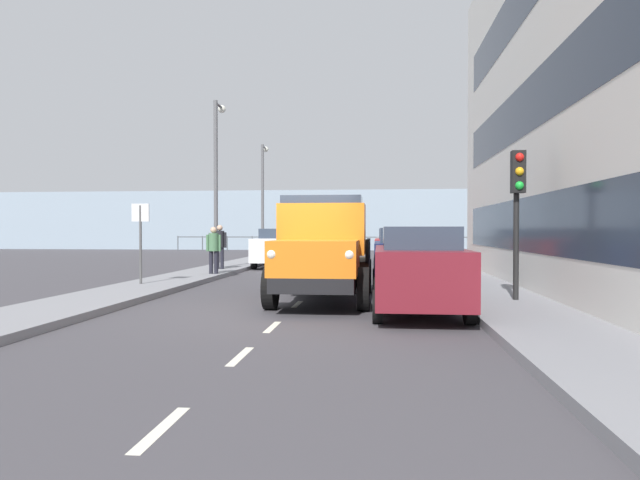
{
  "coord_description": "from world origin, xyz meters",
  "views": [
    {
      "loc": [
        -1.79,
        11.08,
        1.66
      ],
      "look_at": [
        0.53,
        -11.29,
        1.26
      ],
      "focal_mm": 31.47,
      "sensor_mm": 36.0,
      "label": 1
    }
  ],
  "objects_px": {
    "pedestrian_couple_a": "(220,243)",
    "street_sign": "(140,229)",
    "car_red_kerbside_2": "(398,249)",
    "car_grey_kerbside_3": "(394,245)",
    "car_white_oppositeside_0": "(279,247)",
    "pedestrian_couple_b": "(214,246)",
    "lamp_post_far": "(263,190)",
    "car_maroon_kerbside_near": "(418,268)",
    "traffic_light_near": "(518,192)",
    "truck_vintage_orange": "(323,251)",
    "lamp_post_promenade": "(217,169)",
    "car_navy_kerbside_1": "(405,256)"
  },
  "relations": [
    {
      "from": "car_grey_kerbside_3",
      "to": "traffic_light_near",
      "type": "xyz_separation_m",
      "value": [
        -2.18,
        16.16,
        1.58
      ]
    },
    {
      "from": "pedestrian_couple_b",
      "to": "pedestrian_couple_a",
      "type": "relative_size",
      "value": 0.95
    },
    {
      "from": "car_navy_kerbside_1",
      "to": "pedestrian_couple_a",
      "type": "distance_m",
      "value": 8.19
    },
    {
      "from": "car_grey_kerbside_3",
      "to": "pedestrian_couple_a",
      "type": "relative_size",
      "value": 2.45
    },
    {
      "from": "pedestrian_couple_b",
      "to": "lamp_post_promenade",
      "type": "bearing_deg",
      "value": -75.98
    },
    {
      "from": "lamp_post_far",
      "to": "street_sign",
      "type": "distance_m",
      "value": 16.15
    },
    {
      "from": "car_navy_kerbside_1",
      "to": "car_red_kerbside_2",
      "type": "xyz_separation_m",
      "value": [
        0.0,
        -5.77,
        -0.0
      ]
    },
    {
      "from": "car_red_kerbside_2",
      "to": "lamp_post_far",
      "type": "relative_size",
      "value": 0.66
    },
    {
      "from": "truck_vintage_orange",
      "to": "pedestrian_couple_b",
      "type": "xyz_separation_m",
      "value": [
        4.4,
        -6.08,
        -0.08
      ]
    },
    {
      "from": "car_white_oppositeside_0",
      "to": "traffic_light_near",
      "type": "relative_size",
      "value": 1.37
    },
    {
      "from": "car_white_oppositeside_0",
      "to": "pedestrian_couple_a",
      "type": "height_order",
      "value": "pedestrian_couple_a"
    },
    {
      "from": "truck_vintage_orange",
      "to": "car_maroon_kerbside_near",
      "type": "height_order",
      "value": "truck_vintage_orange"
    },
    {
      "from": "pedestrian_couple_a",
      "to": "street_sign",
      "type": "bearing_deg",
      "value": 85.31
    },
    {
      "from": "pedestrian_couple_b",
      "to": "lamp_post_far",
      "type": "relative_size",
      "value": 0.26
    },
    {
      "from": "street_sign",
      "to": "pedestrian_couple_b",
      "type": "bearing_deg",
      "value": -104.35
    },
    {
      "from": "car_white_oppositeside_0",
      "to": "pedestrian_couple_b",
      "type": "bearing_deg",
      "value": 77.51
    },
    {
      "from": "car_maroon_kerbside_near",
      "to": "pedestrian_couple_a",
      "type": "bearing_deg",
      "value": -55.24
    },
    {
      "from": "truck_vintage_orange",
      "to": "car_maroon_kerbside_near",
      "type": "distance_m",
      "value": 2.57
    },
    {
      "from": "car_white_oppositeside_0",
      "to": "lamp_post_far",
      "type": "xyz_separation_m",
      "value": [
        2.07,
        -6.43,
        3.03
      ]
    },
    {
      "from": "truck_vintage_orange",
      "to": "car_maroon_kerbside_near",
      "type": "relative_size",
      "value": 1.3
    },
    {
      "from": "traffic_light_near",
      "to": "car_grey_kerbside_3",
      "type": "bearing_deg",
      "value": -82.33
    },
    {
      "from": "car_maroon_kerbside_near",
      "to": "pedestrian_couple_b",
      "type": "distance_m",
      "value": 9.97
    },
    {
      "from": "truck_vintage_orange",
      "to": "lamp_post_far",
      "type": "bearing_deg",
      "value": -74.18
    },
    {
      "from": "car_navy_kerbside_1",
      "to": "car_white_oppositeside_0",
      "type": "bearing_deg",
      "value": -56.41
    },
    {
      "from": "street_sign",
      "to": "car_white_oppositeside_0",
      "type": "bearing_deg",
      "value": -103.23
    },
    {
      "from": "car_white_oppositeside_0",
      "to": "pedestrian_couple_b",
      "type": "height_order",
      "value": "pedestrian_couple_b"
    },
    {
      "from": "car_white_oppositeside_0",
      "to": "traffic_light_near",
      "type": "distance_m",
      "value": 14.39
    },
    {
      "from": "pedestrian_couple_a",
      "to": "lamp_post_promenade",
      "type": "relative_size",
      "value": 0.26
    },
    {
      "from": "lamp_post_promenade",
      "to": "car_white_oppositeside_0",
      "type": "bearing_deg",
      "value": -124.61
    },
    {
      "from": "lamp_post_promenade",
      "to": "car_grey_kerbside_3",
      "type": "bearing_deg",
      "value": -136.58
    },
    {
      "from": "car_maroon_kerbside_near",
      "to": "car_grey_kerbside_3",
      "type": "xyz_separation_m",
      "value": [
        0.0,
        -17.26,
        -0.0
      ]
    },
    {
      "from": "car_maroon_kerbside_near",
      "to": "car_white_oppositeside_0",
      "type": "distance_m",
      "value": 14.34
    },
    {
      "from": "lamp_post_promenade",
      "to": "car_navy_kerbside_1",
      "type": "bearing_deg",
      "value": 145.72
    },
    {
      "from": "car_navy_kerbside_1",
      "to": "lamp_post_promenade",
      "type": "xyz_separation_m",
      "value": [
        7.17,
        -4.89,
        3.19
      ]
    },
    {
      "from": "truck_vintage_orange",
      "to": "car_red_kerbside_2",
      "type": "bearing_deg",
      "value": -101.8
    },
    {
      "from": "truck_vintage_orange",
      "to": "lamp_post_far",
      "type": "xyz_separation_m",
      "value": [
        5.18,
        -18.29,
        2.75
      ]
    },
    {
      "from": "pedestrian_couple_b",
      "to": "lamp_post_promenade",
      "type": "distance_m",
      "value": 4.21
    },
    {
      "from": "car_white_oppositeside_0",
      "to": "lamp_post_far",
      "type": "height_order",
      "value": "lamp_post_far"
    },
    {
      "from": "traffic_light_near",
      "to": "lamp_post_far",
      "type": "distance_m",
      "value": 20.99
    },
    {
      "from": "truck_vintage_orange",
      "to": "car_grey_kerbside_3",
      "type": "height_order",
      "value": "truck_vintage_orange"
    },
    {
      "from": "car_red_kerbside_2",
      "to": "car_grey_kerbside_3",
      "type": "distance_m",
      "value": 5.9
    },
    {
      "from": "car_grey_kerbside_3",
      "to": "car_maroon_kerbside_near",
      "type": "bearing_deg",
      "value": 90.0
    },
    {
      "from": "car_grey_kerbside_3",
      "to": "pedestrian_couple_a",
      "type": "bearing_deg",
      "value": 46.54
    },
    {
      "from": "car_maroon_kerbside_near",
      "to": "pedestrian_couple_b",
      "type": "height_order",
      "value": "pedestrian_couple_b"
    },
    {
      "from": "car_red_kerbside_2",
      "to": "street_sign",
      "type": "xyz_separation_m",
      "value": [
        7.42,
        7.54,
        0.79
      ]
    },
    {
      "from": "car_white_oppositeside_0",
      "to": "pedestrian_couple_b",
      "type": "relative_size",
      "value": 2.71
    },
    {
      "from": "car_white_oppositeside_0",
      "to": "lamp_post_promenade",
      "type": "relative_size",
      "value": 0.66
    },
    {
      "from": "pedestrian_couple_b",
      "to": "pedestrian_couple_a",
      "type": "xyz_separation_m",
      "value": [
        0.46,
        -2.37,
        0.06
      ]
    },
    {
      "from": "car_maroon_kerbside_near",
      "to": "traffic_light_near",
      "type": "bearing_deg",
      "value": -153.19
    },
    {
      "from": "lamp_post_far",
      "to": "truck_vintage_orange",
      "type": "bearing_deg",
      "value": 105.82
    }
  ]
}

